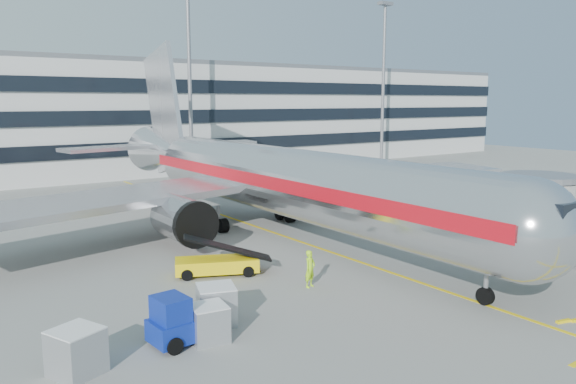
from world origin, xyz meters
TOP-DOWN VIEW (x-y plane):
  - ground at (0.00, 0.00)m, footprint 180.00×180.00m
  - lead_in_line at (0.00, 10.00)m, footprint 0.25×70.00m
  - main_jet at (0.00, 11.72)m, footprint 50.95×48.70m
  - terminal at (0.00, 57.95)m, footprint 150.00×24.25m
  - light_mast_centre at (8.00, 42.00)m, footprint 2.40×1.20m
  - light_mast_east at (42.00, 42.00)m, footprint 2.40×1.20m
  - belt_loader at (-8.62, 4.10)m, footprint 5.09×3.56m
  - baggage_tug at (-14.34, -3.41)m, footprint 2.98×2.05m
  - cargo_container_left at (-18.63, -3.67)m, footprint 2.16×2.16m
  - cargo_container_right at (-12.08, -2.36)m, footprint 2.11×2.11m
  - cargo_container_front at (-13.25, -3.86)m, footprint 1.68×1.68m
  - ramp_worker at (-5.50, -0.80)m, footprint 0.87×0.70m

SIDE VIEW (x-z plane):
  - ground at x=0.00m, z-range 0.00..0.00m
  - lead_in_line at x=0.00m, z-range 0.00..0.01m
  - belt_loader at x=-8.62m, z-range -0.52..1.89m
  - cargo_container_front at x=-13.25m, z-range 0.00..1.58m
  - cargo_container_left at x=-18.63m, z-range 0.00..1.76m
  - cargo_container_right at x=-12.08m, z-range 0.00..1.77m
  - baggage_tug at x=-14.34m, z-range -0.14..2.00m
  - ramp_worker at x=-5.50m, z-range 0.00..2.06m
  - main_jet at x=0.00m, z-range -3.79..12.26m
  - terminal at x=0.00m, z-range 0.00..15.60m
  - light_mast_centre at x=8.00m, z-range 2.15..27.60m
  - light_mast_east at x=42.00m, z-range 2.15..27.60m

